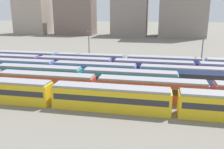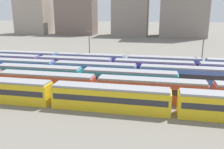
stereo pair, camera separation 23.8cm
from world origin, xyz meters
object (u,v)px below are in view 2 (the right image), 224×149
(catenary_pole_1, at_px, (89,46))
(catenary_pole_3, at_px, (202,52))
(train_track_3, at_px, (95,71))
(train_track_2, at_px, (39,75))
(train_track_4, at_px, (196,70))
(train_track_5, at_px, (126,62))
(train_track_1, at_px, (96,86))
(train_track_0, at_px, (110,98))

(catenary_pole_1, distance_m, catenary_pole_3, 29.30)
(train_track_3, xyz_separation_m, catenary_pole_1, (-5.21, 13.20, 3.62))
(train_track_2, relative_size, catenary_pole_3, 6.40)
(train_track_4, distance_m, catenary_pole_1, 28.47)
(train_track_3, height_order, train_track_5, same)
(train_track_4, relative_size, catenary_pole_1, 11.30)
(train_track_1, relative_size, train_track_3, 1.34)
(train_track_0, height_order, catenary_pole_3, catenary_pole_3)
(train_track_4, relative_size, catenary_pole_3, 12.91)
(train_track_2, distance_m, catenary_pole_1, 19.51)
(train_track_3, xyz_separation_m, train_track_5, (5.29, 10.40, 0.00))
(train_track_4, distance_m, train_track_5, 17.38)
(train_track_1, height_order, train_track_4, same)
(train_track_0, bearing_deg, train_track_5, 93.22)
(train_track_2, bearing_deg, train_track_3, 26.17)
(train_track_2, bearing_deg, catenary_pole_3, 28.01)
(train_track_0, xyz_separation_m, train_track_3, (-6.76, 15.60, -0.00))
(train_track_5, bearing_deg, train_track_1, -95.90)
(train_track_0, relative_size, train_track_2, 1.68)
(train_track_3, height_order, train_track_4, same)
(train_track_0, xyz_separation_m, train_track_5, (-1.46, 26.00, 0.00))
(train_track_4, distance_m, catenary_pole_3, 8.85)
(train_track_5, relative_size, catenary_pole_3, 8.57)
(train_track_3, bearing_deg, train_track_2, -153.83)
(train_track_3, bearing_deg, catenary_pole_1, 111.52)
(train_track_1, bearing_deg, train_track_5, 84.10)
(train_track_5, height_order, catenary_pole_1, catenary_pole_1)
(train_track_3, relative_size, train_track_4, 0.50)
(train_track_2, bearing_deg, train_track_0, -30.96)
(train_track_1, relative_size, catenary_pole_1, 7.51)
(train_track_0, distance_m, catenary_pole_3, 33.78)
(train_track_1, distance_m, catenary_pole_1, 25.30)
(train_track_1, relative_size, train_track_4, 0.66)
(catenary_pole_1, bearing_deg, train_track_1, -70.51)
(train_track_4, bearing_deg, catenary_pole_3, 74.65)
(train_track_3, bearing_deg, train_track_0, -66.58)
(train_track_4, relative_size, train_track_5, 1.51)
(catenary_pole_3, bearing_deg, train_track_0, -121.00)
(train_track_4, bearing_deg, train_track_2, -162.23)
(catenary_pole_1, height_order, catenary_pole_3, catenary_pole_1)
(train_track_0, relative_size, train_track_5, 1.25)
(train_track_1, bearing_deg, catenary_pole_3, 48.47)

